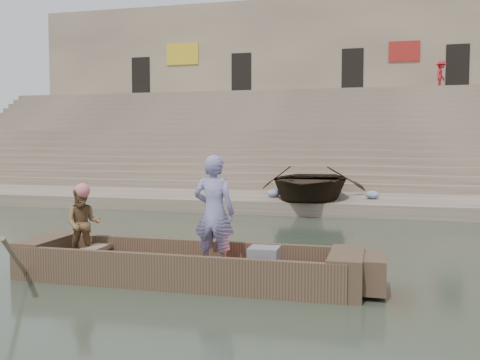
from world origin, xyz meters
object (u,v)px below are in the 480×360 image
at_px(rowing_man, 83,224).
at_px(standing_man, 214,212).
at_px(pedestrian, 441,75).
at_px(main_rowboat, 186,274).
at_px(beached_rowboat, 309,182).
at_px(television, 263,260).

bearing_deg(rowing_man, standing_man, -25.34).
height_order(rowing_man, pedestrian, pedestrian).
bearing_deg(main_rowboat, beached_rowboat, 85.39).
distance_m(standing_man, pedestrian, 25.90).
xyz_separation_m(standing_man, beached_rowboat, (0.29, 9.50, -0.21)).
distance_m(standing_man, beached_rowboat, 9.50).
height_order(main_rowboat, standing_man, standing_man).
distance_m(rowing_man, television, 3.22).
xyz_separation_m(standing_man, television, (0.81, -0.02, -0.72)).
bearing_deg(rowing_man, pedestrian, 48.70).
distance_m(rowing_man, pedestrian, 26.50).
height_order(standing_man, pedestrian, pedestrian).
distance_m(rowing_man, beached_rowboat, 9.77).
height_order(rowing_man, beached_rowboat, rowing_man).
xyz_separation_m(main_rowboat, standing_man, (0.47, 0.02, 1.03)).
distance_m(main_rowboat, pedestrian, 26.24).
relative_size(main_rowboat, beached_rowboat, 0.98).
relative_size(main_rowboat, standing_man, 2.73).
xyz_separation_m(television, pedestrian, (4.99, 24.79, 5.59)).
bearing_deg(standing_man, beached_rowboat, -88.72).
bearing_deg(standing_man, rowing_man, 0.67).
xyz_separation_m(standing_man, rowing_man, (-2.38, 0.10, -0.29)).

